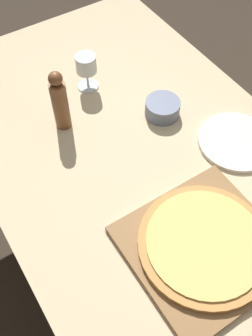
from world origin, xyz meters
The scene contains 8 objects.
ground_plane centered at (0.00, 0.00, 0.00)m, with size 12.00×12.00×0.00m, color #382D23.
dining_table centered at (0.00, 0.00, 0.65)m, with size 0.94×1.76×0.73m.
cutting_board centered at (-0.04, -0.28, 0.74)m, with size 0.39×0.37×0.02m.
pizza centered at (-0.04, -0.28, 0.76)m, with size 0.35×0.35×0.02m.
pepper_mill centered at (-0.15, 0.32, 0.84)m, with size 0.05×0.05×0.22m.
wine_glass centered at (0.01, 0.43, 0.82)m, with size 0.08×0.08×0.13m.
small_bowl centered at (0.15, 0.18, 0.76)m, with size 0.12×0.12×0.06m.
dinner_plate centered at (0.28, -0.05, 0.74)m, with size 0.24×0.24×0.01m.
Camera 1 is at (-0.45, -0.54, 1.71)m, focal length 42.00 mm.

